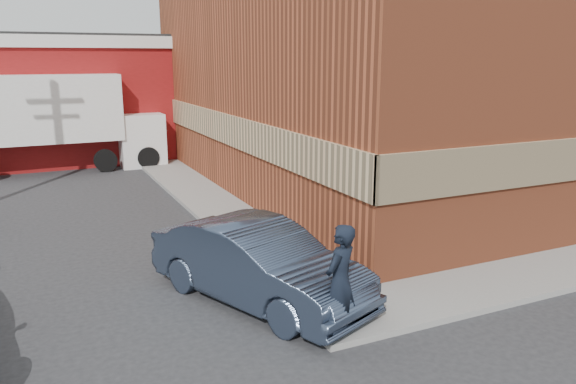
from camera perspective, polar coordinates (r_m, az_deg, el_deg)
name	(u,v)px	position (r m, az deg, el deg)	size (l,w,h in m)	color
ground	(307,304)	(11.02, 1.97, -11.27)	(90.00, 90.00, 0.00)	#28282B
brick_building	(401,56)	(22.16, 11.38, 13.43)	(14.25, 18.25, 9.36)	#9F4729
sidewalk_west	(202,196)	(19.18, -8.70, -0.39)	(1.80, 18.00, 0.12)	gray
man	(340,281)	(9.26, 5.32, -9.02)	(0.70, 0.46, 1.92)	black
sedan	(259,263)	(10.83, -3.01, -7.25)	(1.65, 4.74, 1.56)	#303B50
box_truck	(61,116)	(25.05, -22.07, 7.19)	(8.03, 2.53, 3.96)	white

